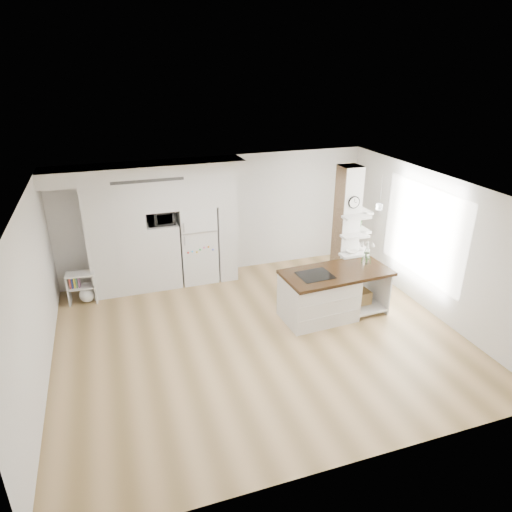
{
  "coord_description": "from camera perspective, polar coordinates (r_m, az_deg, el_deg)",
  "views": [
    {
      "loc": [
        -2.27,
        -6.57,
        4.6
      ],
      "look_at": [
        0.24,
        0.9,
        1.19
      ],
      "focal_mm": 32.0,
      "sensor_mm": 36.0,
      "label": 1
    }
  ],
  "objects": [
    {
      "name": "floor_plant_b",
      "position": [
        10.09,
        15.18,
        -3.26
      ],
      "size": [
        0.27,
        0.27,
        0.43
      ],
      "primitive_type": "imported",
      "rotation": [
        0.0,
        0.0,
        0.12
      ],
      "color": "#286327",
      "rests_on": "floor"
    },
    {
      "name": "shelf_plant",
      "position": [
        9.77,
        12.69,
        4.45
      ],
      "size": [
        0.27,
        0.23,
        0.3
      ],
      "primitive_type": "imported",
      "color": "#286327",
      "rests_on": "column"
    },
    {
      "name": "bookshelf",
      "position": [
        9.96,
        -20.75,
        -3.92
      ],
      "size": [
        0.57,
        0.35,
        0.65
      ],
      "rotation": [
        0.0,
        0.0,
        -0.06
      ],
      "color": "silver",
      "rests_on": "floor"
    },
    {
      "name": "room",
      "position": [
        7.47,
        0.46,
        1.84
      ],
      "size": [
        7.04,
        6.04,
        2.72
      ],
      "color": "white",
      "rests_on": "ground"
    },
    {
      "name": "microwave",
      "position": [
        9.73,
        -11.81,
        4.74
      ],
      "size": [
        0.54,
        0.37,
        0.3
      ],
      "primitive_type": "imported",
      "color": "#2D2D2D",
      "rests_on": "cabinet_wall"
    },
    {
      "name": "decor_bowl",
      "position": [
        9.47,
        11.91,
        0.52
      ],
      "size": [
        0.22,
        0.22,
        0.05
      ],
      "primitive_type": "imported",
      "color": "white",
      "rests_on": "column"
    },
    {
      "name": "floor_plant_a",
      "position": [
        9.88,
        14.73,
        -3.66
      ],
      "size": [
        0.31,
        0.28,
        0.47
      ],
      "primitive_type": "imported",
      "rotation": [
        0.0,
        0.0,
        -0.34
      ],
      "color": "#286327",
      "rests_on": "floor"
    },
    {
      "name": "floor",
      "position": [
        8.33,
        0.42,
        -10.11
      ],
      "size": [
        7.0,
        6.0,
        0.01
      ],
      "primitive_type": "cube",
      "color": "tan",
      "rests_on": "ground"
    },
    {
      "name": "cabinet_wall",
      "position": [
        9.78,
        -12.83,
        4.34
      ],
      "size": [
        4.0,
        0.71,
        2.7
      ],
      "color": "silver",
      "rests_on": "floor"
    },
    {
      "name": "window",
      "position": [
        9.48,
        20.16,
        2.82
      ],
      "size": [
        0.0,
        2.4,
        2.4
      ],
      "primitive_type": "plane",
      "rotation": [
        1.57,
        0.0,
        -1.57
      ],
      "color": "white",
      "rests_on": "room"
    },
    {
      "name": "refrigerator",
      "position": [
        10.13,
        -7.34,
        1.6
      ],
      "size": [
        0.78,
        0.69,
        1.75
      ],
      "color": "white",
      "rests_on": "floor"
    },
    {
      "name": "kitchen_island",
      "position": [
        8.81,
        8.52,
        -4.77
      ],
      "size": [
        2.11,
        1.1,
        1.5
      ],
      "rotation": [
        0.0,
        0.0,
        0.06
      ],
      "color": "silver",
      "rests_on": "floor"
    },
    {
      "name": "column",
      "position": [
        9.56,
        11.81,
        3.02
      ],
      "size": [
        0.69,
        0.9,
        2.7
      ],
      "color": "silver",
      "rests_on": "floor"
    },
    {
      "name": "pendant_light",
      "position": [
        8.19,
        11.48,
        5.28
      ],
      "size": [
        0.12,
        0.12,
        0.1
      ],
      "primitive_type": "cylinder",
      "color": "white",
      "rests_on": "room"
    }
  ]
}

